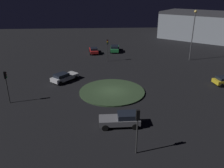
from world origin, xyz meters
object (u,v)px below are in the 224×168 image
object	(u,v)px
car_silver	(64,77)
traffic_light_north	(6,81)
traffic_light_east	(107,46)
car_grey	(121,119)
car_red	(94,50)
car_green	(115,48)
streetlamp_southeast	(193,29)
traffic_light_west	(137,123)

from	to	relation	value
car_silver	traffic_light_north	distance (m)	9.56
car_silver	traffic_light_east	world-z (taller)	traffic_light_east
car_grey	car_red	xyz separation A→B (m)	(30.07, 3.16, -0.05)
car_red	traffic_light_east	size ratio (longest dim) A/B	1.00
car_green	streetlamp_southeast	bearing A→B (deg)	-112.84
car_silver	traffic_light_north	world-z (taller)	traffic_light_north
car_green	car_grey	world-z (taller)	car_green
car_silver	traffic_light_west	world-z (taller)	traffic_light_west
car_red	traffic_light_north	size ratio (longest dim) A/B	1.04
car_green	car_silver	world-z (taller)	car_green
car_grey	streetlamp_southeast	size ratio (longest dim) A/B	0.44
traffic_light_east	traffic_light_north	xyz separation A→B (m)	(-17.45, 13.30, -0.10)
traffic_light_north	streetlamp_southeast	bearing A→B (deg)	19.23
car_grey	traffic_light_north	distance (m)	15.16
car_green	car_silver	distance (m)	20.28
traffic_light_north	streetlamp_southeast	size ratio (longest dim) A/B	0.43
car_green	traffic_light_north	size ratio (longest dim) A/B	1.12
streetlamp_southeast	traffic_light_north	bearing A→B (deg)	119.89
car_silver	traffic_light_west	xyz separation A→B (m)	(-17.84, -8.51, 2.35)
traffic_light_east	traffic_light_west	bearing A→B (deg)	2.75
car_silver	streetlamp_southeast	world-z (taller)	streetlamp_southeast
car_red	traffic_light_north	world-z (taller)	traffic_light_north
car_silver	car_grey	world-z (taller)	car_grey
streetlamp_southeast	traffic_light_west	bearing A→B (deg)	151.00
traffic_light_east	car_silver	bearing A→B (deg)	-34.97
traffic_light_east	car_grey	bearing A→B (deg)	1.18
traffic_light_east	traffic_light_west	xyz separation A→B (m)	(-28.18, -1.18, -0.04)
car_red	streetlamp_southeast	distance (m)	21.33
car_grey	traffic_light_west	distance (m)	5.14
streetlamp_southeast	car_silver	bearing A→B (deg)	112.89
streetlamp_southeast	car_red	bearing A→B (deg)	71.28
car_green	traffic_light_north	xyz separation A→B (m)	(-25.11, 15.31, 2.23)
car_grey	traffic_light_north	xyz separation A→B (m)	(6.22, 13.65, 2.23)
car_silver	car_grey	bearing A→B (deg)	-107.08
car_grey	car_red	bearing A→B (deg)	-84.22
car_silver	car_green	bearing A→B (deg)	15.57
car_red	traffic_light_north	xyz separation A→B (m)	(-23.86, 10.49, 2.29)
traffic_light_west	car_red	bearing A→B (deg)	1.10
car_green	traffic_light_north	bearing A→B (deg)	153.93
traffic_light_east	traffic_light_north	distance (m)	21.94
car_silver	car_red	size ratio (longest dim) A/B	1.00
car_green	car_grey	distance (m)	31.37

